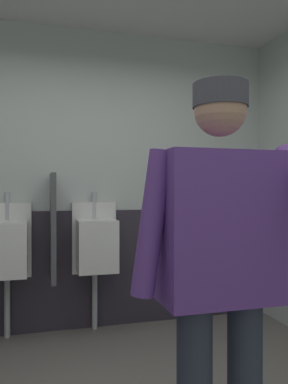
# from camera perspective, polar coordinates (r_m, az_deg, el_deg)

# --- Properties ---
(wall_back) EXTENTS (4.24, 0.12, 2.74)m
(wall_back) POSITION_cam_1_polar(r_m,az_deg,el_deg) (3.58, -9.19, 2.05)
(wall_back) COLOR silver
(wall_back) RESTS_ON ground_plane
(wainscot_band_back) EXTENTS (3.64, 0.03, 1.07)m
(wainscot_band_back) POSITION_cam_1_polar(r_m,az_deg,el_deg) (3.57, -9.04, -11.39)
(wainscot_band_back) COLOR #2D2833
(wainscot_band_back) RESTS_ON ground_plane
(urinal_left) EXTENTS (0.40, 0.34, 1.24)m
(urinal_left) POSITION_cam_1_polar(r_m,az_deg,el_deg) (3.38, -20.05, -7.95)
(urinal_left) COLOR white
(urinal_left) RESTS_ON ground_plane
(urinal_middle) EXTENTS (0.40, 0.34, 1.24)m
(urinal_middle) POSITION_cam_1_polar(r_m,az_deg,el_deg) (3.40, -7.23, -7.87)
(urinal_middle) COLOR white
(urinal_middle) RESTS_ON ground_plane
(privacy_divider_panel) EXTENTS (0.04, 0.40, 0.90)m
(privacy_divider_panel) POSITION_cam_1_polar(r_m,az_deg,el_deg) (3.28, -13.57, -5.14)
(privacy_divider_panel) COLOR #4C4C51
(person) EXTENTS (0.70, 0.60, 1.68)m
(person) POSITION_cam_1_polar(r_m,az_deg,el_deg) (1.55, 11.55, -9.78)
(person) COLOR #2D3342
(person) RESTS_ON ground_plane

